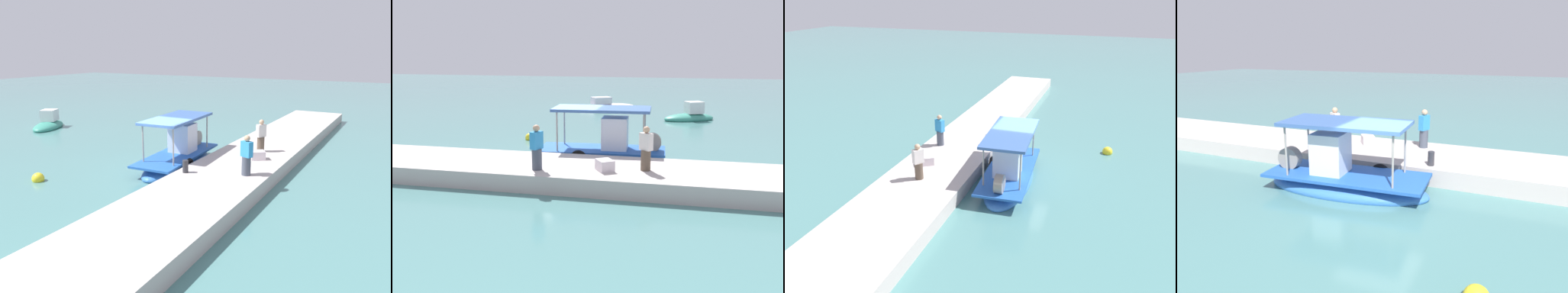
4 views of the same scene
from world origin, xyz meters
TOP-DOWN VIEW (x-y plane):
  - ground_plane at (0.00, 0.00)m, footprint 120.00×120.00m
  - dock_quay at (0.00, -3.58)m, footprint 36.00×3.67m
  - main_fishing_boat at (1.48, -0.30)m, footprint 5.91×2.45m
  - fisherman_near_bollard at (-0.19, -4.52)m, footprint 0.48×0.53m
  - fisherman_by_crate at (3.67, -3.75)m, footprint 0.52×0.50m
  - mooring_bollard at (-1.09, -2.20)m, footprint 0.24×0.24m
  - cargo_crate at (2.24, -4.11)m, footprint 0.79×0.83m
  - marker_buoy at (-3.51, 3.85)m, footprint 0.53×0.53m

SIDE VIEW (x-z plane):
  - ground_plane at x=0.00m, z-range 0.00..0.00m
  - marker_buoy at x=-3.51m, z-range -0.16..0.37m
  - dock_quay at x=0.00m, z-range 0.00..0.66m
  - main_fishing_boat at x=1.48m, z-range -0.95..1.84m
  - cargo_crate at x=2.24m, z-range 0.66..1.05m
  - mooring_bollard at x=-1.09m, z-range 0.66..1.18m
  - fisherman_by_crate at x=3.67m, z-range 0.58..2.19m
  - fisherman_near_bollard at x=-0.19m, z-range 0.58..2.23m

